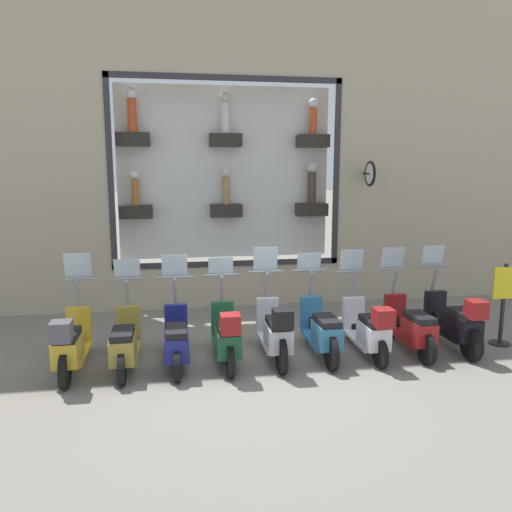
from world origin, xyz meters
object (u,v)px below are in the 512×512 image
scooter_green_5 (227,336)px  shop_sign_post (503,302)px  scooter_teal_3 (321,331)px  scooter_navy_6 (176,340)px  scooter_olive_7 (125,343)px  scooter_yellow_8 (71,343)px  scooter_red_1 (411,327)px  scooter_white_2 (368,329)px  scooter_black_0 (456,322)px  scooter_silver_4 (275,331)px

scooter_green_5 → shop_sign_post: bearing=-88.3°
scooter_teal_3 → scooter_navy_6: 2.31m
scooter_navy_6 → scooter_olive_7: (-0.00, 0.77, -0.00)m
scooter_yellow_8 → shop_sign_post: bearing=-88.9°
scooter_green_5 → scooter_yellow_8: bearing=89.8°
scooter_red_1 → shop_sign_post: bearing=-87.6°
scooter_yellow_8 → scooter_green_5: bearing=-90.2°
scooter_white_2 → shop_sign_post: (0.14, -2.48, 0.29)m
scooter_black_0 → scooter_navy_6: bearing=89.4°
scooter_black_0 → shop_sign_post: bearing=-82.4°
scooter_yellow_8 → scooter_silver_4: bearing=-89.9°
scooter_yellow_8 → scooter_olive_7: bearing=-86.0°
scooter_white_2 → scooter_green_5: bearing=89.9°
scooter_white_2 → scooter_navy_6: 3.08m
scooter_green_5 → scooter_navy_6: scooter_navy_6 is taller
scooter_olive_7 → shop_sign_post: scooter_olive_7 is taller
scooter_black_0 → shop_sign_post: 0.99m
scooter_silver_4 → shop_sign_post: (0.12, -4.02, 0.26)m
scooter_white_2 → scooter_green_5: 2.31m
scooter_teal_3 → scooter_navy_6: (-0.01, 2.31, -0.03)m
scooter_red_1 → scooter_silver_4: (-0.05, 2.31, 0.06)m
scooter_red_1 → scooter_white_2: (-0.07, 0.77, 0.03)m
scooter_white_2 → scooter_teal_3: size_ratio=0.99×
scooter_green_5 → shop_sign_post: scooter_green_5 is taller
scooter_black_0 → scooter_navy_6: size_ratio=1.01×
scooter_navy_6 → scooter_red_1: bearing=-89.9°
shop_sign_post → scooter_navy_6: bearing=90.8°
scooter_red_1 → scooter_silver_4: bearing=91.3°
scooter_olive_7 → scooter_red_1: bearing=-89.9°
scooter_white_2 → scooter_teal_3: 0.77m
scooter_olive_7 → scooter_green_5: bearing=-92.3°
scooter_olive_7 → scooter_teal_3: bearing=-89.9°
scooter_green_5 → scooter_olive_7: (0.06, 1.54, -0.05)m
scooter_black_0 → scooter_olive_7: scooter_black_0 is taller
scooter_teal_3 → shop_sign_post: (0.07, -3.25, 0.31)m
scooter_red_1 → scooter_silver_4: 2.31m
scooter_teal_3 → shop_sign_post: scooter_teal_3 is taller
scooter_red_1 → scooter_yellow_8: size_ratio=1.00×
scooter_black_0 → scooter_green_5: 3.84m
scooter_silver_4 → scooter_yellow_8: (-0.01, 3.08, -0.01)m
scooter_red_1 → scooter_teal_3: size_ratio=0.99×
scooter_olive_7 → scooter_yellow_8: scooter_yellow_8 is taller
scooter_red_1 → scooter_green_5: bearing=91.2°
scooter_green_5 → scooter_yellow_8: size_ratio=1.00×
scooter_black_0 → scooter_yellow_8: (-0.01, 6.15, -0.01)m
scooter_navy_6 → scooter_yellow_8: size_ratio=0.99×
scooter_black_0 → scooter_silver_4: scooter_silver_4 is taller
scooter_white_2 → scooter_navy_6: size_ratio=1.00×
scooter_teal_3 → scooter_navy_6: bearing=90.1°
scooter_red_1 → scooter_olive_7: scooter_red_1 is taller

